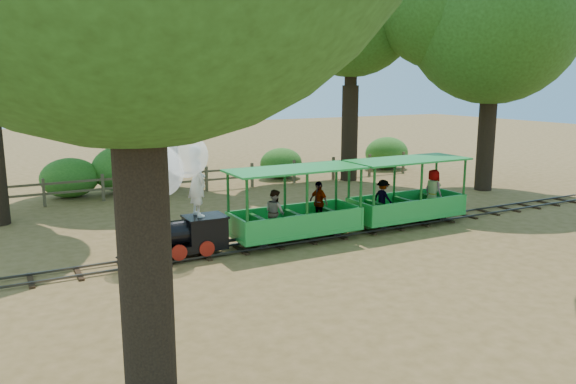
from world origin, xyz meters
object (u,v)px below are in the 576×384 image
locomotive (168,189)px  fence (230,175)px  carriage_front (295,214)px  carriage_rear (408,199)px

locomotive → fence: size_ratio=0.17×
carriage_front → fence: bearing=80.4°
carriage_rear → locomotive: bearing=179.4°
carriage_rear → fence: size_ratio=0.21×
fence → locomotive: bearing=-121.4°
locomotive → carriage_rear: size_ratio=0.84×
locomotive → fence: locomotive is taller
carriage_front → fence: carriage_front is taller
locomotive → carriage_front: bearing=-1.5°
locomotive → carriage_rear: bearing=-0.6°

